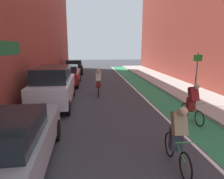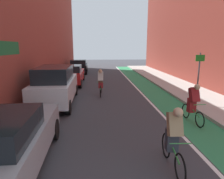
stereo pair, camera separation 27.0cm
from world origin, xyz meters
The scene contains 13 objects.
ground_plane centered at (0.00, 12.39, 0.00)m, with size 72.12×72.12×0.00m, color #38383D.
bike_lane_paint centered at (3.07, 14.39, 0.00)m, with size 1.60×32.78×0.00m, color #2D8451.
lane_divider_stripe centered at (2.17, 14.39, 0.00)m, with size 0.12×32.78×0.00m, color white.
sidewalk_right centered at (5.31, 14.39, 0.07)m, with size 2.88×32.78×0.14m, color #A8A59E.
building_facade_right centered at (7.95, 16.39, 5.09)m, with size 2.40×28.78×10.17m, color brown.
parked_sedan_silver centered at (-2.82, 4.85, 0.79)m, with size 1.95×4.82×1.53m.
parked_suv_white centered at (-2.82, 10.91, 1.02)m, with size 1.92×4.79×1.98m.
parked_sedan_red centered at (-2.82, 16.64, 0.79)m, with size 1.98×4.65×1.53m.
parked_sedan_black centered at (-2.82, 23.66, 0.79)m, with size 2.07×4.27×1.53m.
cyclist_lead centered at (1.13, 4.96, 0.85)m, with size 0.48×1.71×1.61m.
cyclist_mid centered at (3.05, 7.90, 0.84)m, with size 0.48×1.65×1.58m.
cyclist_trailing centered at (-0.48, 12.75, 0.85)m, with size 0.48×1.75×1.63m.
street_sign_post centered at (4.19, 9.83, 1.65)m, with size 0.44×0.07×2.53m.
Camera 1 is at (-0.92, 0.66, 2.93)m, focal length 31.98 mm.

